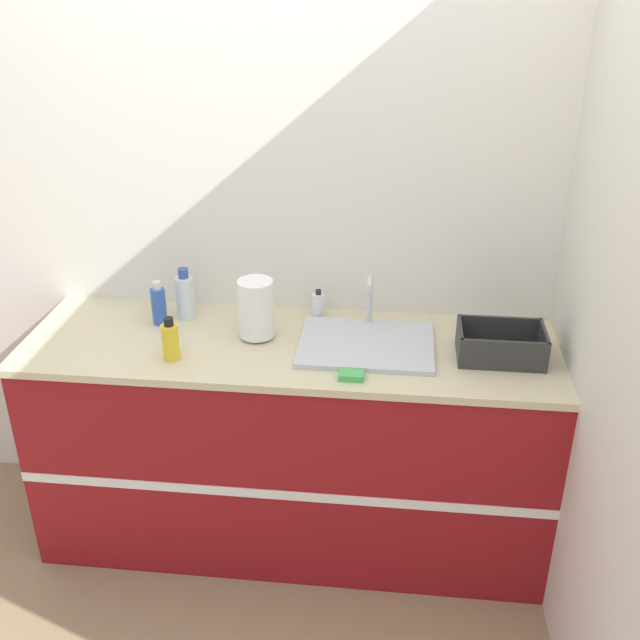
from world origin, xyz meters
name	(u,v)px	position (x,y,z in m)	size (l,w,h in m)	color
ground_plane	(284,583)	(0.00, 0.00, 0.00)	(12.00, 12.00, 0.00)	#937A56
wall_back	(302,223)	(0.00, 0.66, 1.30)	(4.44, 0.06, 2.60)	silver
wall_right	(587,267)	(1.05, 0.31, 1.30)	(0.06, 2.63, 2.60)	beige
counter_cabinet	(293,442)	(0.00, 0.31, 0.47)	(2.07, 0.65, 0.94)	maroon
sink	(366,342)	(0.29, 0.32, 0.95)	(0.51, 0.39, 0.22)	silver
paper_towel_roll	(256,309)	(-0.14, 0.35, 1.06)	(0.14, 0.14, 0.24)	#4C4C51
dish_rack	(500,347)	(0.79, 0.29, 0.98)	(0.32, 0.21, 0.12)	#2D2D2D
bottle_yellow	(170,341)	(-0.42, 0.15, 1.01)	(0.06, 0.06, 0.17)	yellow
bottle_clear	(185,296)	(-0.46, 0.49, 1.03)	(0.07, 0.07, 0.21)	silver
bottle_blue	(159,305)	(-0.55, 0.42, 1.02)	(0.06, 0.06, 0.18)	#2D56B7
soap_dispenser	(318,305)	(0.08, 0.54, 0.99)	(0.05, 0.05, 0.12)	silver
sponge	(351,375)	(0.25, 0.08, 0.95)	(0.09, 0.06, 0.02)	#4CB259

